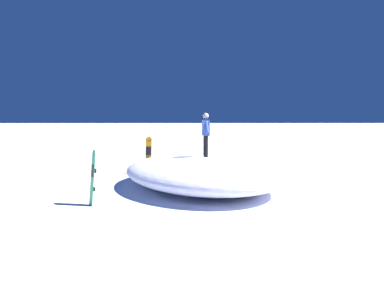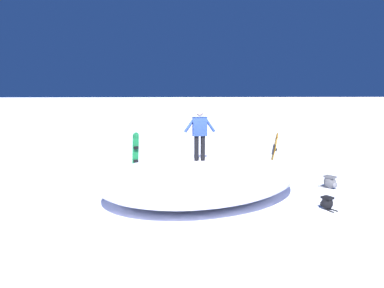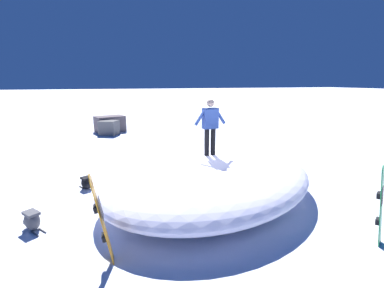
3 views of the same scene
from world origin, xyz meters
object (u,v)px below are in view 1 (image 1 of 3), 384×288
object	(u,v)px
snowboard_primary_upright	(93,177)
backpack_far	(232,168)
snowboarder_standing	(206,132)
snowboard_secondary_upright	(149,155)
backpack_near	(186,164)

from	to	relation	value
snowboard_primary_upright	backpack_far	world-z (taller)	snowboard_primary_upright
snowboard_primary_upright	snowboarder_standing	bearing A→B (deg)	-56.36
snowboarder_standing	snowboard_primary_upright	bearing A→B (deg)	123.64
snowboarder_standing	backpack_far	bearing A→B (deg)	-22.26
snowboard_primary_upright	snowboard_secondary_upright	world-z (taller)	snowboard_secondary_upright
snowboard_secondary_upright	backpack_near	bearing A→B (deg)	-48.03
snowboarder_standing	backpack_near	world-z (taller)	snowboarder_standing
snowboarder_standing	backpack_far	distance (m)	4.24
snowboarder_standing	snowboard_primary_upright	distance (m)	4.36
snowboard_primary_upright	backpack_near	size ratio (longest dim) A/B	2.58
snowboard_secondary_upright	backpack_far	world-z (taller)	snowboard_secondary_upright
snowboarder_standing	backpack_near	distance (m)	4.96
snowboard_primary_upright	snowboard_secondary_upright	xyz separation A→B (m)	(5.33, -1.03, 0.04)
snowboard_primary_upright	snowboard_secondary_upright	distance (m)	5.43
snowboard_secondary_upright	backpack_near	world-z (taller)	snowboard_secondary_upright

